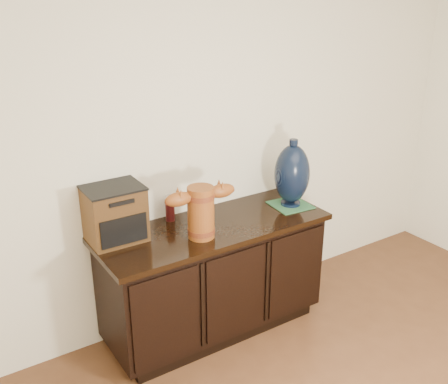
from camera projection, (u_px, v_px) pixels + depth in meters
sideboard at (214, 277)px, 3.34m from camera, size 1.46×0.56×0.75m
terracotta_vessel at (201, 209)px, 3.00m from camera, size 0.44×0.17×0.31m
tv_radio at (115, 214)px, 2.97m from camera, size 0.33×0.27×0.33m
green_mat at (290, 205)px, 3.49m from camera, size 0.26×0.26×0.01m
lamp_base at (292, 174)px, 3.41m from camera, size 0.25×0.25×0.45m
spray_can at (170, 208)px, 3.24m from camera, size 0.06×0.06×0.17m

